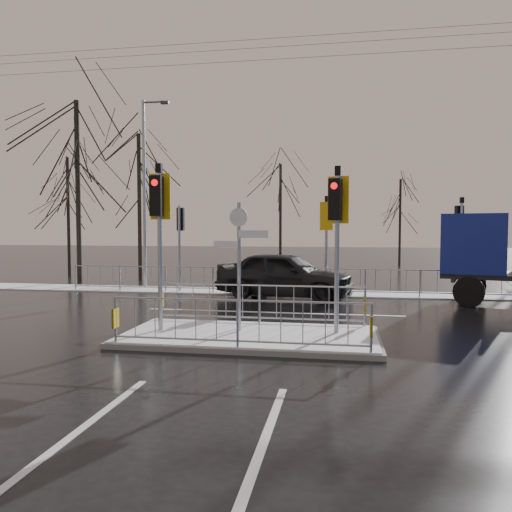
% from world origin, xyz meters
% --- Properties ---
extents(ground, '(120.00, 120.00, 0.00)m').
position_xyz_m(ground, '(0.00, 0.00, 0.00)').
color(ground, black).
rests_on(ground, ground).
extents(snow_verge, '(30.00, 2.00, 0.04)m').
position_xyz_m(snow_verge, '(0.00, 8.60, 0.02)').
color(snow_verge, white).
rests_on(snow_verge, ground).
extents(lane_markings, '(8.00, 11.38, 0.01)m').
position_xyz_m(lane_markings, '(0.00, -0.33, 0.00)').
color(lane_markings, silver).
rests_on(lane_markings, ground).
extents(traffic_island, '(6.00, 3.04, 4.15)m').
position_xyz_m(traffic_island, '(-0.01, 0.01, 0.39)').
color(traffic_island, slate).
rests_on(traffic_island, ground).
extents(far_kerb_fixtures, '(18.00, 0.65, 3.83)m').
position_xyz_m(far_kerb_fixtures, '(0.29, 8.09, 1.02)').
color(far_kerb_fixtures, '#90959D').
rests_on(far_kerb_fixtures, ground).
extents(car_far_lane, '(5.46, 3.13, 1.75)m').
position_xyz_m(car_far_lane, '(0.00, 7.12, 0.87)').
color(car_far_lane, black).
rests_on(car_far_lane, ground).
extents(flatbed_truck, '(7.10, 4.17, 3.10)m').
position_xyz_m(flatbed_truck, '(7.60, 6.81, 1.65)').
color(flatbed_truck, black).
rests_on(flatbed_truck, ground).
extents(tree_near_a, '(4.75, 4.75, 8.97)m').
position_xyz_m(tree_near_a, '(-10.50, 11.00, 6.11)').
color(tree_near_a, black).
rests_on(tree_near_a, ground).
extents(tree_near_b, '(4.00, 4.00, 7.55)m').
position_xyz_m(tree_near_b, '(-8.00, 12.50, 5.15)').
color(tree_near_b, black).
rests_on(tree_near_b, ground).
extents(tree_near_c, '(3.50, 3.50, 6.61)m').
position_xyz_m(tree_near_c, '(-12.50, 13.50, 4.50)').
color(tree_near_c, black).
rests_on(tree_near_c, ground).
extents(tree_far_a, '(3.75, 3.75, 7.08)m').
position_xyz_m(tree_far_a, '(-2.00, 22.00, 4.82)').
color(tree_far_a, black).
rests_on(tree_far_a, ground).
extents(tree_far_b, '(3.25, 3.25, 6.14)m').
position_xyz_m(tree_far_b, '(6.00, 24.00, 4.18)').
color(tree_far_b, black).
rests_on(tree_far_b, ground).
extents(street_lamp_left, '(1.25, 0.18, 8.20)m').
position_xyz_m(street_lamp_left, '(-6.43, 9.50, 4.49)').
color(street_lamp_left, '#90959D').
rests_on(street_lamp_left, ground).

